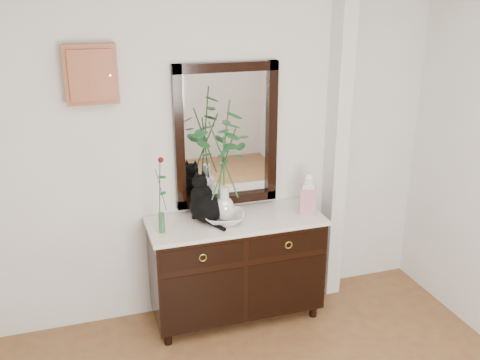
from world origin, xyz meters
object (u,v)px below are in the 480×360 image
object	(u,v)px
cat	(206,199)
sideboard	(236,264)
lotus_bowl	(224,218)
ginger_jar	(308,192)

from	to	relation	value
cat	sideboard	bearing A→B (deg)	-35.58
cat	lotus_bowl	distance (m)	0.20
sideboard	lotus_bowl	size ratio (longest dim) A/B	4.43
lotus_bowl	sideboard	bearing A→B (deg)	14.43
cat	lotus_bowl	world-z (taller)	cat
cat	lotus_bowl	bearing A→B (deg)	-53.58
sideboard	ginger_jar	world-z (taller)	ginger_jar
lotus_bowl	ginger_jar	world-z (taller)	ginger_jar
cat	lotus_bowl	xyz separation A→B (m)	(0.12, -0.07, -0.14)
sideboard	cat	xyz separation A→B (m)	(-0.22, 0.04, 0.56)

